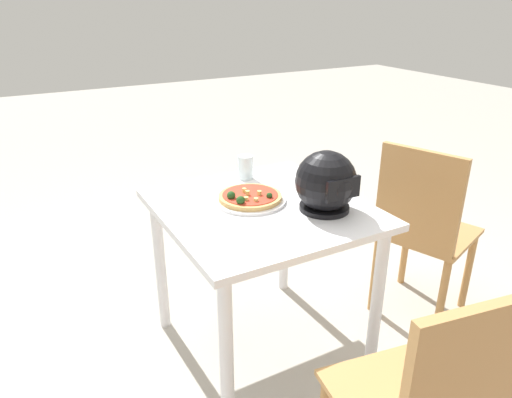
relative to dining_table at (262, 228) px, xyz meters
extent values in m
plane|color=#B2ADA3|center=(0.00, 0.00, -0.61)|extent=(14.00, 14.00, 0.00)
cube|color=white|center=(0.00, 0.00, 0.09)|extent=(0.80, 0.84, 0.03)
cylinder|color=white|center=(-0.34, -0.36, -0.27)|extent=(0.05, 0.05, 0.68)
cylinder|color=white|center=(0.34, -0.36, -0.27)|extent=(0.05, 0.05, 0.68)
cylinder|color=white|center=(-0.34, 0.36, -0.27)|extent=(0.05, 0.05, 0.68)
cylinder|color=white|center=(0.34, 0.36, -0.27)|extent=(0.05, 0.05, 0.68)
cylinder|color=white|center=(0.02, -0.06, 0.11)|extent=(0.30, 0.30, 0.01)
cylinder|color=tan|center=(0.02, -0.06, 0.13)|extent=(0.26, 0.26, 0.02)
cylinder|color=red|center=(0.02, -0.06, 0.14)|extent=(0.23, 0.23, 0.00)
sphere|color=#234C1E|center=(-0.03, 0.01, 0.15)|extent=(0.03, 0.03, 0.03)
sphere|color=#234C1E|center=(0.10, 0.00, 0.15)|extent=(0.04, 0.04, 0.04)
sphere|color=#234C1E|center=(0.11, -0.06, 0.15)|extent=(0.04, 0.04, 0.04)
cylinder|color=#E0D172|center=(0.07, -0.01, 0.14)|extent=(0.02, 0.02, 0.01)
cylinder|color=#E0D172|center=(0.04, 0.01, 0.14)|extent=(0.02, 0.02, 0.01)
cylinder|color=#E0D172|center=(0.04, -0.06, 0.15)|extent=(0.02, 0.02, 0.02)
cylinder|color=#E0D172|center=(0.03, -0.09, 0.15)|extent=(0.02, 0.02, 0.02)
cylinder|color=#E0D172|center=(-0.01, -0.04, 0.15)|extent=(0.02, 0.02, 0.02)
sphere|color=black|center=(-0.20, 0.15, 0.23)|extent=(0.24, 0.24, 0.24)
cylinder|color=black|center=(-0.20, 0.15, 0.11)|extent=(0.20, 0.20, 0.02)
cube|color=black|center=(-0.20, 0.26, 0.23)|extent=(0.15, 0.02, 0.08)
cylinder|color=silver|center=(-0.09, -0.31, 0.16)|extent=(0.07, 0.07, 0.11)
cube|color=#B7844C|center=(-0.85, 0.14, -0.17)|extent=(0.51, 0.51, 0.02)
cube|color=#B7844C|center=(-0.68, 0.20, 0.07)|extent=(0.16, 0.37, 0.45)
cylinder|color=#B7844C|center=(-0.95, -0.08, -0.39)|extent=(0.04, 0.04, 0.43)
cylinder|color=#B7844C|center=(-1.07, 0.24, -0.39)|extent=(0.04, 0.04, 0.43)
cylinder|color=#B7844C|center=(-0.63, 0.04, -0.39)|extent=(0.04, 0.04, 0.43)
cylinder|color=#B7844C|center=(-0.75, 0.36, -0.39)|extent=(0.04, 0.04, 0.43)
cube|color=#B7844C|center=(0.04, 1.05, 0.07)|extent=(0.38, 0.09, 0.45)
camera|label=1|loc=(0.88, 1.55, 0.90)|focal=33.59mm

